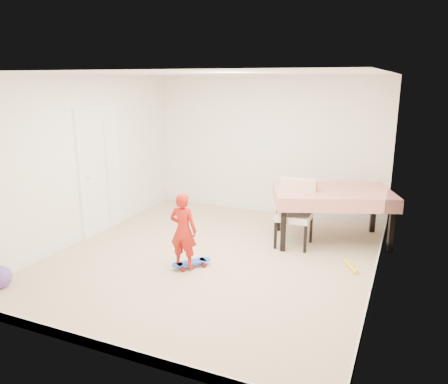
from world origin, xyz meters
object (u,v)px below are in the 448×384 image
at_px(dining_chair, 294,214).
at_px(child, 183,233).
at_px(dining_table, 331,215).
at_px(skateboard, 191,264).
at_px(balloon, 0,277).

distance_m(dining_chair, child, 1.85).
bearing_deg(dining_table, skateboard, -151.84).
height_order(dining_table, child, child).
bearing_deg(child, skateboard, -130.06).
distance_m(dining_table, child, 2.51).
distance_m(child, balloon, 2.34).
bearing_deg(balloon, skateboard, 37.84).
bearing_deg(balloon, dining_table, 43.43).
relative_size(child, balloon, 3.74).
distance_m(dining_table, balloon, 4.79).
bearing_deg(skateboard, dining_table, -1.70).
height_order(dining_chair, balloon, dining_chair).
height_order(child, balloon, child).
distance_m(skateboard, balloon, 2.41).
bearing_deg(balloon, dining_chair, 43.66).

